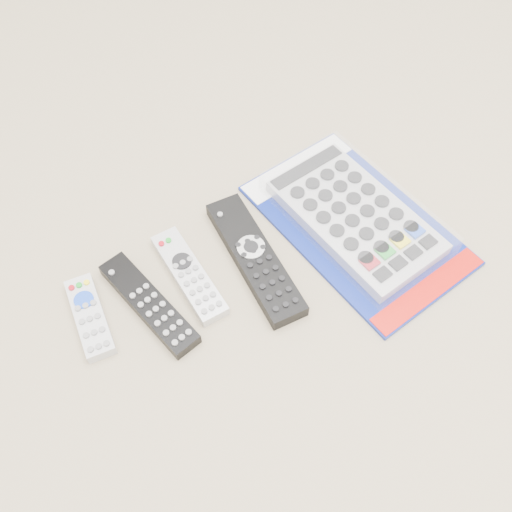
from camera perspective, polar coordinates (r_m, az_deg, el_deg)
remote_small_grey at (r=0.86m, az=-16.29°, el=-5.84°), size 0.06×0.14×0.02m
remote_slim_black at (r=0.85m, az=-10.64°, el=-4.73°), size 0.07×0.20×0.02m
remote_silver_dvd at (r=0.86m, az=-6.70°, el=-1.88°), size 0.05×0.18×0.02m
remote_large_black at (r=0.87m, az=-0.10°, el=-0.21°), size 0.09×0.24×0.03m
jumbo_remote_packaged at (r=0.92m, az=9.92°, el=3.99°), size 0.23×0.36×0.05m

